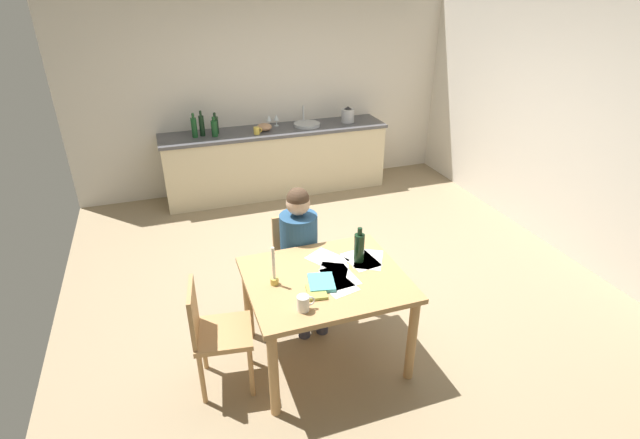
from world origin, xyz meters
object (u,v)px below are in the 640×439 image
object	(u,v)px
wine_bottle_on_table	(359,247)
wine_glass_near_sink	(276,118)
chair_at_table	(297,259)
candlestick	(274,274)
mixing_bowl	(264,127)
person_seated	(301,247)
chair_side_empty	(214,331)
book_magazine	(321,283)
sink_unit	(307,124)
wine_glass_by_kettle	(269,118)
bottle_sauce	(215,125)
stovetop_kettle	(348,115)
coffee_mug	(304,303)
bottle_oil	(194,127)
bottle_vinegar	(202,125)
book_cookery	(317,292)
bottle_wine_red	(214,128)
dining_table	(325,289)
teacup_on_counter	(257,131)

from	to	relation	value
wine_bottle_on_table	wine_glass_near_sink	world-z (taller)	wine_glass_near_sink
chair_at_table	candlestick	bearing A→B (deg)	-117.81
wine_bottle_on_table	mixing_bowl	size ratio (longest dim) A/B	1.41
person_seated	chair_side_empty	size ratio (longest dim) A/B	1.38
book_magazine	sink_unit	bearing A→B (deg)	86.08
chair_side_empty	wine_bottle_on_table	bearing A→B (deg)	6.97
chair_at_table	wine_glass_by_kettle	distance (m)	2.81
bottle_sauce	mixing_bowl	xyz separation A→B (m)	(0.62, -0.06, -0.07)
chair_side_empty	stovetop_kettle	world-z (taller)	stovetop_kettle
coffee_mug	stovetop_kettle	distance (m)	4.04
coffee_mug	bottle_oil	world-z (taller)	bottle_oil
sink_unit	bottle_vinegar	bearing A→B (deg)	179.69
chair_at_table	book_magazine	size ratio (longest dim) A/B	3.81
wine_glass_near_sink	wine_glass_by_kettle	bearing A→B (deg)	180.00
sink_unit	bottle_oil	distance (m)	1.50
bottle_oil	bottle_vinegar	world-z (taller)	bottle_vinegar
book_cookery	bottle_wine_red	size ratio (longest dim) A/B	0.69
dining_table	stovetop_kettle	xyz separation A→B (m)	(1.51, 3.31, 0.36)
chair_at_table	bottle_vinegar	world-z (taller)	bottle_vinegar
bottle_wine_red	bottle_sauce	xyz separation A→B (m)	(0.03, 0.11, 0.01)
mixing_bowl	bottle_wine_red	bearing A→B (deg)	-175.78
wine_bottle_on_table	bottle_sauce	distance (m)	3.29
person_seated	chair_at_table	bearing A→B (deg)	89.87
book_magazine	wine_glass_by_kettle	bearing A→B (deg)	94.32
bottle_sauce	mixing_bowl	distance (m)	0.63
book_cookery	wine_bottle_on_table	xyz separation A→B (m)	(0.44, 0.29, 0.11)
candlestick	dining_table	bearing A→B (deg)	-5.28
person_seated	book_magazine	distance (m)	0.67
bottle_vinegar	wine_glass_near_sink	world-z (taller)	bottle_vinegar
bottle_sauce	stovetop_kettle	xyz separation A→B (m)	(1.82, -0.04, -0.02)
book_magazine	bottle_vinegar	bearing A→B (deg)	109.13
chair_side_empty	dining_table	bearing A→B (deg)	1.18
book_magazine	wine_glass_near_sink	distance (m)	3.59
bottle_vinegar	wine_glass_by_kettle	xyz separation A→B (m)	(0.90, 0.14, -0.03)
teacup_on_counter	sink_unit	bearing A→B (deg)	12.00
wine_bottle_on_table	bottle_oil	size ratio (longest dim) A/B	0.94
person_seated	mixing_bowl	bearing A→B (deg)	83.07
bottle_vinegar	stovetop_kettle	xyz separation A→B (m)	(1.99, -0.01, -0.04)
bottle_oil	wine_glass_near_sink	world-z (taller)	bottle_oil
mixing_bowl	wine_bottle_on_table	bearing A→B (deg)	-90.03
bottle_vinegar	bottle_wine_red	xyz separation A→B (m)	(0.14, -0.08, -0.03)
bottle_oil	teacup_on_counter	size ratio (longest dim) A/B	2.74
person_seated	dining_table	bearing A→B (deg)	-89.05
bottle_wine_red	person_seated	bearing A→B (deg)	-83.06
bottle_oil	wine_glass_by_kettle	distance (m)	1.02
dining_table	wine_glass_by_kettle	size ratio (longest dim) A/B	7.50
bottle_vinegar	book_magazine	bearing A→B (deg)	-83.01
dining_table	person_seated	distance (m)	0.58
candlestick	bottle_sauce	distance (m)	3.32
chair_at_table	mixing_bowl	distance (m)	2.62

